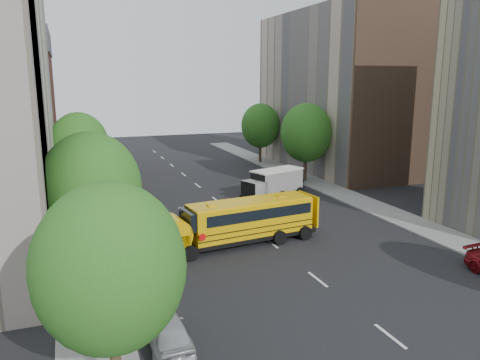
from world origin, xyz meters
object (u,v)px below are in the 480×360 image
street_tree_2 (79,146)px  street_tree_5 (260,126)px  street_tree_4 (306,133)px  parked_car_0 (167,331)px  school_bus (239,220)px  parked_car_4 (290,175)px  safari_truck (274,183)px  parked_car_1 (105,206)px  street_tree_0 (110,268)px  street_tree_1 (91,189)px

street_tree_2 → street_tree_5: bearing=28.6°
street_tree_4 → parked_car_0: bearing=-127.8°
school_bus → parked_car_4: size_ratio=2.70×
safari_truck → parked_car_1: 14.63m
street_tree_0 → safari_truck: street_tree_0 is taller
street_tree_1 → parked_car_1: 12.90m
parked_car_1 → street_tree_0: bearing=89.2°
street_tree_2 → safari_truck: size_ratio=1.21×
street_tree_0 → parked_car_4: bearing=54.2°
safari_truck → parked_car_4: safari_truck is taller
street_tree_5 → parked_car_0: bearing=-117.8°
school_bus → parked_car_0: school_bus is taller
street_tree_1 → school_bus: size_ratio=0.76×
street_tree_2 → parked_car_1: bearing=-76.6°
street_tree_4 → street_tree_5: 12.01m
street_tree_0 → safari_truck: bearing=54.8°
street_tree_5 → parked_car_0: street_tree_5 is taller
street_tree_5 → street_tree_4: bearing=-90.0°
parked_car_0 → parked_car_1: parked_car_1 is taller
parked_car_1 → school_bus: bearing=131.3°
street_tree_4 → street_tree_1: bearing=-140.7°
street_tree_2 → parked_car_1: 7.27m
street_tree_2 → street_tree_5: 25.06m
parked_car_0 → parked_car_1: size_ratio=0.82×
street_tree_2 → school_bus: size_ratio=0.74×
street_tree_0 → parked_car_1: street_tree_0 is taller
street_tree_2 → parked_car_1: size_ratio=1.62×
school_bus → street_tree_5: bearing=57.8°
street_tree_1 → parked_car_4: bearing=42.0°
safari_truck → street_tree_0: bearing=-143.8°
parked_car_0 → parked_car_4: bearing=-126.2°
parked_car_0 → street_tree_4: bearing=-128.8°
street_tree_2 → parked_car_0: 25.95m
street_tree_2 → street_tree_4: size_ratio=0.95×
street_tree_0 → street_tree_1: street_tree_1 is taller
street_tree_4 → street_tree_5: (-0.00, 12.00, -0.37)m
street_tree_1 → safari_truck: street_tree_1 is taller
street_tree_5 → parked_car_0: (-19.80, -37.52, -4.04)m
parked_car_1 → parked_car_4: parked_car_1 is taller
street_tree_1 → parked_car_1: bearing=83.4°
street_tree_0 → street_tree_1: (0.00, 10.00, 0.31)m
street_tree_0 → street_tree_1: 10.00m
street_tree_0 → street_tree_2: size_ratio=0.96×
street_tree_0 → parked_car_4: street_tree_0 is taller
street_tree_1 → street_tree_4: street_tree_4 is taller
street_tree_1 → street_tree_2: bearing=90.0°
street_tree_2 → parked_car_4: 21.02m
school_bus → parked_car_1: bearing=121.7°
street_tree_4 → parked_car_0: size_ratio=2.09×
safari_truck → parked_car_4: bearing=33.2°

